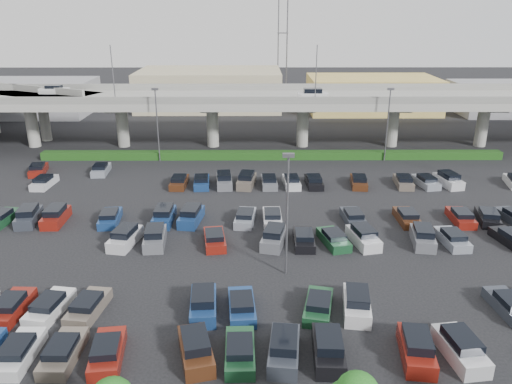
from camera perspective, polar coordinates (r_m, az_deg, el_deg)
The scene contains 7 objects.
ground at distance 48.80m, azimuth 2.84°, elevation -4.63°, with size 280.00×280.00×0.00m, color black.
overpass at distance 77.37m, azimuth 1.54°, elevation 10.26°, with size 150.00×13.00×15.80m.
hedge at distance 72.04m, azimuth 1.83°, elevation 4.23°, with size 66.00×1.60×1.10m, color #173C11.
parked_cars at distance 44.61m, azimuth 2.01°, elevation -6.28°, with size 63.17×41.69×1.67m.
light_poles at distance 48.35m, azimuth -2.04°, elevation 3.08°, with size 66.90×48.38×10.30m.
distant_buildings at distance 108.32m, azimuth 7.84°, elevation 11.29°, with size 138.00×24.00×9.00m.
comm_tower at distance 118.41m, azimuth 3.08°, elevation 17.99°, with size 2.40×2.40×30.00m.
Camera 1 is at (-2.63, -44.12, 20.68)m, focal length 35.00 mm.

